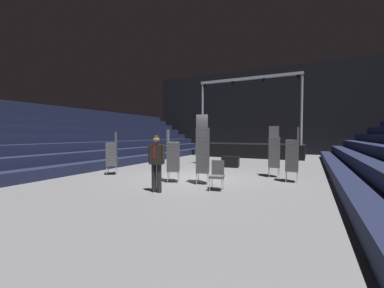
% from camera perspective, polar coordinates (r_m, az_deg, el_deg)
% --- Properties ---
extents(ground_plane, '(22.00, 30.00, 0.10)m').
position_cam_1_polar(ground_plane, '(9.81, 0.04, -8.48)').
color(ground_plane, slate).
extents(arena_end_wall, '(22.00, 0.30, 8.00)m').
position_cam_1_polar(arena_end_wall, '(24.13, 16.09, 7.47)').
color(arena_end_wall, black).
rests_on(arena_end_wall, ground_plane).
extents(bleacher_bank_left, '(6.00, 24.00, 3.60)m').
position_cam_1_polar(bleacher_bank_left, '(15.60, -25.58, 2.12)').
color(bleacher_bank_left, '#191E38').
rests_on(bleacher_bank_left, ground_plane).
extents(stage_riser, '(7.87, 3.14, 6.04)m').
position_cam_1_polar(stage_riser, '(19.85, 13.80, -1.15)').
color(stage_riser, black).
rests_on(stage_riser, ground_plane).
extents(man_with_tie, '(0.57, 0.26, 1.76)m').
position_cam_1_polar(man_with_tie, '(7.48, -8.44, -3.76)').
color(man_with_tie, black).
rests_on(man_with_tie, ground_plane).
extents(chair_stack_front_left, '(0.52, 0.52, 2.14)m').
position_cam_1_polar(chair_stack_front_left, '(10.64, 18.84, -1.69)').
color(chair_stack_front_left, '#B2B5BA').
rests_on(chair_stack_front_left, ground_plane).
extents(chair_stack_front_right, '(0.58, 0.58, 1.96)m').
position_cam_1_polar(chair_stack_front_right, '(9.03, -4.51, -2.80)').
color(chair_stack_front_right, '#B2B5BA').
rests_on(chair_stack_front_right, ground_plane).
extents(chair_stack_mid_left, '(0.44, 0.44, 2.05)m').
position_cam_1_polar(chair_stack_mid_left, '(9.74, 22.65, -2.35)').
color(chair_stack_mid_left, '#B2B5BA').
rests_on(chair_stack_mid_left, ground_plane).
extents(chair_stack_mid_right, '(0.62, 0.62, 2.39)m').
position_cam_1_polar(chair_stack_mid_right, '(14.65, 2.33, -0.02)').
color(chair_stack_mid_right, '#B2B5BA').
rests_on(chair_stack_mid_right, ground_plane).
extents(chair_stack_mid_centre, '(0.54, 0.54, 2.48)m').
position_cam_1_polar(chair_stack_mid_centre, '(8.64, 2.55, -1.35)').
color(chair_stack_mid_centre, '#B2B5BA').
rests_on(chair_stack_mid_centre, ground_plane).
extents(chair_stack_rear_left, '(0.62, 0.62, 1.88)m').
position_cam_1_polar(chair_stack_rear_left, '(11.25, -18.43, -2.12)').
color(chair_stack_rear_left, '#B2B5BA').
rests_on(chair_stack_rear_left, ground_plane).
extents(equipment_road_case, '(0.96, 0.69, 0.59)m').
position_cam_1_polar(equipment_road_case, '(13.35, 9.09, -4.14)').
color(equipment_road_case, black).
rests_on(equipment_road_case, ground_plane).
extents(loose_chair_near_man, '(0.51, 0.51, 0.95)m').
position_cam_1_polar(loose_chair_near_man, '(7.81, 5.99, -6.94)').
color(loose_chair_near_man, '#B2B5BA').
rests_on(loose_chair_near_man, ground_plane).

